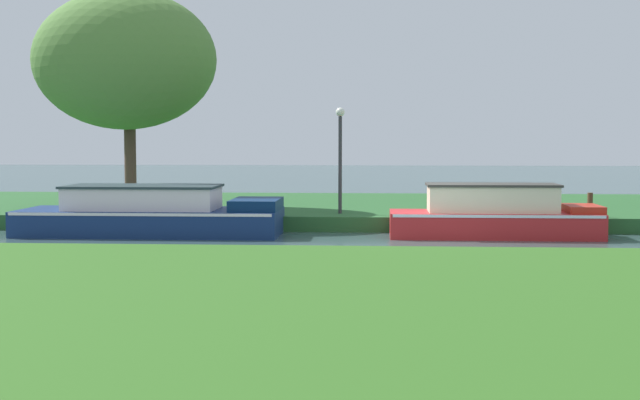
{
  "coord_description": "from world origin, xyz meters",
  "views": [
    {
      "loc": [
        -1.22,
        -20.22,
        2.42
      ],
      "look_at": [
        -2.66,
        1.2,
        0.9
      ],
      "focal_mm": 48.3,
      "sensor_mm": 36.0,
      "label": 1
    }
  ],
  "objects_px": {
    "red_barge": "(495,215)",
    "navy_narrowboat": "(153,214)",
    "willow_tree_left": "(124,60)",
    "lamp_post": "(340,147)",
    "mooring_post_near": "(590,205)"
  },
  "relations": [
    {
      "from": "willow_tree_left",
      "to": "lamp_post",
      "type": "xyz_separation_m",
      "value": [
        6.55,
        -2.12,
        -2.56
      ]
    },
    {
      "from": "navy_narrowboat",
      "to": "mooring_post_near",
      "type": "bearing_deg",
      "value": 6.43
    },
    {
      "from": "willow_tree_left",
      "to": "mooring_post_near",
      "type": "distance_m",
      "value": 13.97
    },
    {
      "from": "navy_narrowboat",
      "to": "red_barge",
      "type": "bearing_deg",
      "value": 0.0
    },
    {
      "from": "navy_narrowboat",
      "to": "willow_tree_left",
      "type": "height_order",
      "value": "willow_tree_left"
    },
    {
      "from": "red_barge",
      "to": "willow_tree_left",
      "type": "height_order",
      "value": "willow_tree_left"
    },
    {
      "from": "red_barge",
      "to": "navy_narrowboat",
      "type": "bearing_deg",
      "value": 180.0
    },
    {
      "from": "navy_narrowboat",
      "to": "lamp_post",
      "type": "xyz_separation_m",
      "value": [
        4.67,
        1.9,
        1.69
      ]
    },
    {
      "from": "navy_narrowboat",
      "to": "lamp_post",
      "type": "height_order",
      "value": "lamp_post"
    },
    {
      "from": "lamp_post",
      "to": "mooring_post_near",
      "type": "distance_m",
      "value": 6.73
    },
    {
      "from": "navy_narrowboat",
      "to": "mooring_post_near",
      "type": "relative_size",
      "value": 10.41
    },
    {
      "from": "lamp_post",
      "to": "mooring_post_near",
      "type": "height_order",
      "value": "lamp_post"
    },
    {
      "from": "lamp_post",
      "to": "mooring_post_near",
      "type": "relative_size",
      "value": 4.53
    },
    {
      "from": "lamp_post",
      "to": "mooring_post_near",
      "type": "xyz_separation_m",
      "value": [
        6.53,
        -0.64,
        -1.49
      ]
    },
    {
      "from": "red_barge",
      "to": "willow_tree_left",
      "type": "relative_size",
      "value": 0.79
    }
  ]
}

